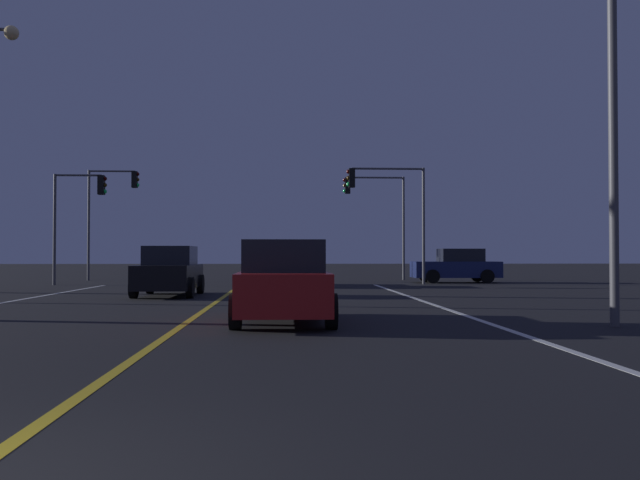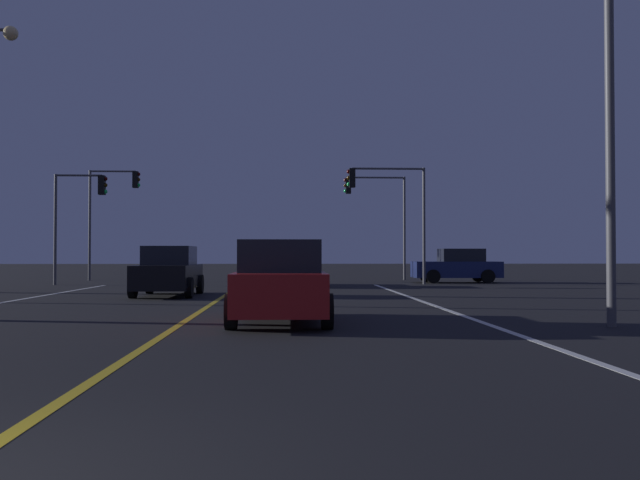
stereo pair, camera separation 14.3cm
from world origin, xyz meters
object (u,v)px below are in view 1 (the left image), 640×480
object	(u,v)px
car_crossing_side	(457,266)
traffic_light_near_left	(80,203)
car_lead_same_lane	(284,283)
traffic_light_far_right	(375,203)
traffic_light_near_right	(387,197)
street_lamp_right_near	(584,56)
car_ahead_far	(290,268)
traffic_light_far_left	(112,200)
car_oncoming	(169,272)

from	to	relation	value
car_crossing_side	traffic_light_near_left	distance (m)	18.45
car_lead_same_lane	traffic_light_far_right	size ratio (longest dim) A/B	0.75
car_lead_same_lane	traffic_light_near_right	bearing A→B (deg)	-15.01
car_crossing_side	street_lamp_right_near	size ratio (longest dim) A/B	0.51
car_lead_same_lane	car_crossing_side	bearing A→B (deg)	-23.57
car_lead_same_lane	car_ahead_far	distance (m)	16.58
street_lamp_right_near	car_lead_same_lane	bearing A→B (deg)	-10.06
traffic_light_near_right	street_lamp_right_near	world-z (taller)	street_lamp_right_near
car_ahead_far	traffic_light_far_left	bearing A→B (deg)	54.09
street_lamp_right_near	traffic_light_far_left	bearing A→B (deg)	-58.08
traffic_light_near_left	traffic_light_far_left	world-z (taller)	traffic_light_far_left
car_lead_same_lane	car_ahead_far	xyz separation A→B (m)	(0.23, 16.58, 0.00)
car_ahead_far	traffic_light_near_right	bearing A→B (deg)	-72.27
car_crossing_side	car_oncoming	bearing A→B (deg)	39.30
car_oncoming	traffic_light_near_left	xyz separation A→B (m)	(-5.56, 8.54, 2.98)
car_ahead_far	traffic_light_near_left	xyz separation A→B (m)	(-9.72, 1.47, 2.98)
car_crossing_side	traffic_light_far_left	size ratio (longest dim) A/B	0.72
car_lead_same_lane	traffic_light_near_left	size ratio (longest dim) A/B	0.84
car_oncoming	car_lead_same_lane	size ratio (longest dim) A/B	1.00
car_ahead_far	traffic_light_far_right	distance (m)	9.13
traffic_light_near_right	traffic_light_far_left	size ratio (longest dim) A/B	0.92
car_oncoming	traffic_light_far_right	xyz separation A→B (m)	(8.95, 14.04, 3.44)
traffic_light_near_right	car_crossing_side	bearing A→B (deg)	-155.37
car_oncoming	street_lamp_right_near	bearing A→B (deg)	43.02
street_lamp_right_near	traffic_light_far_right	bearing A→B (deg)	-87.89
car_oncoming	traffic_light_near_left	bearing A→B (deg)	-146.95
car_oncoming	car_crossing_side	bearing A→B (deg)	129.30
car_crossing_side	traffic_light_near_right	world-z (taller)	traffic_light_near_right
traffic_light_near_left	car_ahead_far	bearing A→B (deg)	-8.62
car_ahead_far	street_lamp_right_near	xyz separation A→B (m)	(5.70, -17.63, 4.51)
car_oncoming	traffic_light_far_left	distance (m)	15.49
car_lead_same_lane	traffic_light_far_left	distance (m)	25.61
traffic_light_near_right	traffic_light_far_left	distance (m)	15.27
car_crossing_side	traffic_light_far_left	xyz separation A→B (m)	(-18.03, 3.76, 3.58)
car_lead_same_lane	traffic_light_near_right	size ratio (longest dim) A/B	0.78
traffic_light_near_left	traffic_light_far_right	xyz separation A→B (m)	(14.51, 5.50, 0.46)
car_ahead_far	street_lamp_right_near	size ratio (longest dim) A/B	0.51
car_lead_same_lane	car_ahead_far	bearing A→B (deg)	-0.80
traffic_light_far_right	car_crossing_side	bearing A→B (deg)	133.89
car_ahead_far	traffic_light_far_right	bearing A→B (deg)	-34.47
car_lead_same_lane	street_lamp_right_near	bearing A→B (deg)	-100.06
car_oncoming	car_ahead_far	bearing A→B (deg)	149.54
car_lead_same_lane	traffic_light_near_left	bearing A→B (deg)	27.73
car_lead_same_lane	street_lamp_right_near	size ratio (longest dim) A/B	0.51
car_ahead_far	car_crossing_side	bearing A→B (deg)	-69.07
street_lamp_right_near	car_ahead_far	bearing A→B (deg)	-72.10
car_oncoming	traffic_light_near_left	size ratio (longest dim) A/B	0.84
traffic_light_far_left	street_lamp_right_near	world-z (taller)	street_lamp_right_near
traffic_light_far_left	traffic_light_near_right	bearing A→B (deg)	-21.12
car_crossing_side	street_lamp_right_near	world-z (taller)	street_lamp_right_near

